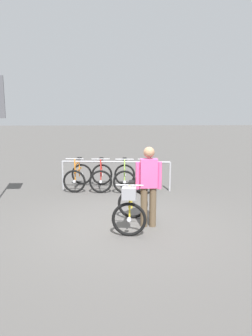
% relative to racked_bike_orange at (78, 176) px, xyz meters
% --- Properties ---
extents(ground_plane, '(80.00, 80.00, 0.00)m').
position_rel_racked_bike_orange_xyz_m(ground_plane, '(1.30, -3.18, -0.37)').
color(ground_plane, '#514F4C').
extents(bike_rack_rail, '(3.20, 0.35, 0.88)m').
position_rel_racked_bike_orange_xyz_m(bike_rack_rail, '(1.13, -0.28, 0.30)').
color(bike_rack_rail, '#99999E').
rests_on(bike_rack_rail, ground).
extents(racked_bike_orange, '(0.78, 1.15, 0.97)m').
position_rel_racked_bike_orange_xyz_m(racked_bike_orange, '(0.00, 0.00, 0.00)').
color(racked_bike_orange, black).
rests_on(racked_bike_orange, ground).
extents(racked_bike_red, '(0.66, 1.11, 0.97)m').
position_rel_racked_bike_orange_xyz_m(racked_bike_red, '(0.70, -0.06, 0.00)').
color(racked_bike_red, black).
rests_on(racked_bike_red, ground).
extents(racked_bike_lime, '(0.70, 1.14, 0.98)m').
position_rel_racked_bike_orange_xyz_m(racked_bike_lime, '(1.39, -0.13, 0.00)').
color(racked_bike_lime, black).
rests_on(racked_bike_lime, ground).
extents(racked_bike_yellow, '(0.87, 1.21, 0.97)m').
position_rel_racked_bike_orange_xyz_m(racked_bike_yellow, '(2.09, -0.19, 0.00)').
color(racked_bike_yellow, black).
rests_on(racked_bike_yellow, ground).
extents(featured_bicycle, '(0.79, 1.22, 0.97)m').
position_rel_racked_bike_orange_xyz_m(featured_bicycle, '(1.40, -3.39, 0.08)').
color(featured_bicycle, black).
rests_on(featured_bicycle, ground).
extents(person_with_featured_bike, '(0.53, 0.22, 1.64)m').
position_rel_racked_bike_orange_xyz_m(person_with_featured_bike, '(1.77, -3.30, 0.54)').
color(person_with_featured_bike, brown).
rests_on(person_with_featured_bike, ground).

